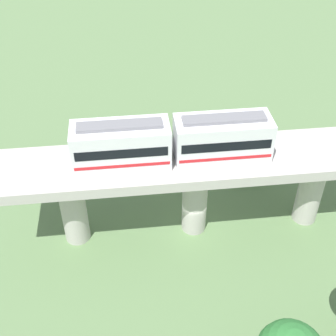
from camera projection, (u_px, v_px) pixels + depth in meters
ground_plane at (193, 227)px, 36.53m from camera, size 120.00×120.00×0.00m
viaduct at (196, 176)px, 33.19m from camera, size 5.20×28.00×6.99m
train at (172, 142)px, 31.01m from camera, size 2.64×13.55×3.24m
parked_car_white at (249, 168)px, 41.20m from camera, size 1.91×4.25×1.76m
parked_car_blue at (103, 151)px, 43.15m from camera, size 1.86×4.23×1.76m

